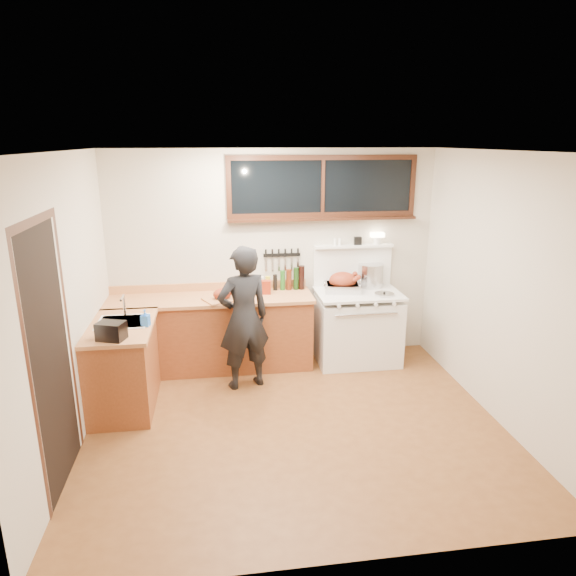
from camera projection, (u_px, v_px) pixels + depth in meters
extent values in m
cube|color=brown|center=(295.00, 425.00, 5.05)|extent=(4.00, 3.50, 0.02)
cube|color=beige|center=(273.00, 256.00, 6.37)|extent=(4.00, 0.05, 2.60)
cube|color=beige|center=(343.00, 387.00, 3.00)|extent=(4.00, 0.05, 2.60)
cube|color=beige|center=(64.00, 308.00, 4.41)|extent=(0.05, 3.50, 2.60)
cube|color=beige|center=(502.00, 289.00, 4.96)|extent=(0.05, 3.50, 2.60)
cube|color=white|center=(296.00, 148.00, 4.32)|extent=(4.00, 3.50, 0.05)
cube|color=brown|center=(211.00, 334.00, 6.20)|extent=(2.40, 0.60, 0.86)
cube|color=#C27F4D|center=(210.00, 299.00, 6.06)|extent=(2.44, 0.64, 0.04)
cube|color=#C27F4D|center=(210.00, 287.00, 6.33)|extent=(2.40, 0.03, 0.10)
sphere|color=#B78C38|center=(120.00, 325.00, 5.72)|extent=(0.03, 0.03, 0.03)
sphere|color=#B78C38|center=(166.00, 323.00, 5.79)|extent=(0.03, 0.03, 0.03)
sphere|color=#B78C38|center=(210.00, 321.00, 5.86)|extent=(0.03, 0.03, 0.03)
sphere|color=#B78C38|center=(254.00, 319.00, 5.93)|extent=(0.03, 0.03, 0.03)
sphere|color=#B78C38|center=(293.00, 317.00, 5.99)|extent=(0.03, 0.03, 0.03)
cube|color=brown|center=(123.00, 368.00, 5.29)|extent=(0.60, 1.05, 0.86)
cube|color=#C27F4D|center=(121.00, 327.00, 5.17)|extent=(0.64, 1.09, 0.04)
cube|color=white|center=(123.00, 328.00, 5.25)|extent=(0.45, 0.40, 0.14)
cube|color=white|center=(123.00, 322.00, 5.23)|extent=(0.50, 0.45, 0.01)
cylinder|color=silver|center=(124.00, 306.00, 5.37)|extent=(0.02, 0.02, 0.24)
cylinder|color=silver|center=(122.00, 298.00, 5.27)|extent=(0.02, 0.18, 0.02)
cube|color=white|center=(357.00, 330.00, 6.40)|extent=(1.00, 0.70, 0.82)
cube|color=white|center=(358.00, 293.00, 6.27)|extent=(1.02, 0.72, 0.03)
cube|color=white|center=(365.00, 331.00, 6.05)|extent=(0.88, 0.02, 0.46)
cylinder|color=silver|center=(367.00, 314.00, 5.96)|extent=(0.75, 0.02, 0.02)
cylinder|color=white|center=(339.00, 306.00, 5.89)|extent=(0.04, 0.03, 0.04)
cylinder|color=white|center=(358.00, 305.00, 5.92)|extent=(0.04, 0.03, 0.04)
cylinder|color=white|center=(376.00, 305.00, 5.95)|extent=(0.04, 0.03, 0.04)
cylinder|color=white|center=(394.00, 304.00, 5.98)|extent=(0.04, 0.03, 0.04)
cube|color=white|center=(352.00, 266.00, 6.50)|extent=(1.00, 0.05, 0.50)
cube|color=white|center=(354.00, 246.00, 6.40)|extent=(1.00, 0.12, 0.03)
cylinder|color=white|center=(377.00, 241.00, 6.42)|extent=(0.09, 0.09, 0.09)
cube|color=#FFE5B2|center=(377.00, 235.00, 6.40)|extent=(0.16, 0.08, 0.05)
cube|color=black|center=(358.00, 241.00, 6.39)|extent=(0.09, 0.05, 0.10)
cylinder|color=white|center=(340.00, 242.00, 6.36)|extent=(0.04, 0.04, 0.09)
cylinder|color=white|center=(335.00, 242.00, 6.35)|extent=(0.04, 0.04, 0.09)
cube|color=black|center=(323.00, 186.00, 6.18)|extent=(2.20, 0.01, 0.62)
cube|color=black|center=(323.00, 157.00, 6.08)|extent=(2.32, 0.04, 0.06)
cube|color=black|center=(322.00, 215.00, 6.27)|extent=(2.32, 0.04, 0.06)
cube|color=black|center=(229.00, 188.00, 6.02)|extent=(0.06, 0.04, 0.62)
cube|color=black|center=(412.00, 185.00, 6.33)|extent=(0.06, 0.04, 0.62)
cube|color=black|center=(323.00, 186.00, 6.18)|extent=(0.04, 0.04, 0.62)
cube|color=black|center=(323.00, 219.00, 6.24)|extent=(2.32, 0.13, 0.03)
cube|color=black|center=(53.00, 361.00, 3.96)|extent=(0.01, 0.86, 2.10)
cube|color=black|center=(32.00, 390.00, 3.50)|extent=(0.01, 0.07, 2.10)
cube|color=black|center=(70.00, 338.00, 4.42)|extent=(0.01, 0.07, 2.10)
cube|color=black|center=(34.00, 221.00, 3.66)|extent=(0.01, 1.04, 0.07)
cube|color=black|center=(282.00, 255.00, 6.35)|extent=(0.46, 0.02, 0.04)
cube|color=silver|center=(266.00, 264.00, 6.34)|extent=(0.02, 0.00, 0.18)
cube|color=black|center=(266.00, 253.00, 6.30)|extent=(0.02, 0.02, 0.10)
cube|color=silver|center=(272.00, 264.00, 6.35)|extent=(0.02, 0.00, 0.18)
cube|color=black|center=(272.00, 253.00, 6.31)|extent=(0.02, 0.02, 0.10)
cube|color=silver|center=(279.00, 264.00, 6.36)|extent=(0.02, 0.00, 0.18)
cube|color=black|center=(279.00, 253.00, 6.32)|extent=(0.02, 0.02, 0.10)
cube|color=silver|center=(285.00, 264.00, 6.37)|extent=(0.03, 0.00, 0.18)
cube|color=black|center=(285.00, 253.00, 6.33)|extent=(0.02, 0.02, 0.10)
cube|color=silver|center=(292.00, 264.00, 6.38)|extent=(0.03, 0.00, 0.18)
cube|color=black|center=(292.00, 253.00, 6.34)|extent=(0.02, 0.02, 0.10)
cube|color=silver|center=(298.00, 263.00, 6.39)|extent=(0.03, 0.00, 0.18)
cube|color=black|center=(298.00, 252.00, 6.35)|extent=(0.02, 0.02, 0.10)
imported|color=black|center=(244.00, 318.00, 5.62)|extent=(0.68, 0.55, 1.62)
imported|color=blue|center=(145.00, 318.00, 5.11)|extent=(0.10, 0.10, 0.17)
cube|color=black|center=(111.00, 331.00, 4.76)|extent=(0.29, 0.24, 0.17)
cube|color=#C27F4D|center=(223.00, 299.00, 5.96)|extent=(0.51, 0.45, 0.02)
ellipsoid|color=maroon|center=(222.00, 294.00, 5.94)|extent=(0.27, 0.24, 0.13)
sphere|color=maroon|center=(231.00, 290.00, 6.00)|extent=(0.05, 0.05, 0.05)
sphere|color=maroon|center=(231.00, 293.00, 5.90)|extent=(0.05, 0.05, 0.05)
cube|color=silver|center=(342.00, 288.00, 6.28)|extent=(0.48, 0.39, 0.10)
cube|color=#3F3F42|center=(342.00, 285.00, 6.27)|extent=(0.42, 0.33, 0.03)
torus|color=silver|center=(325.00, 284.00, 6.24)|extent=(0.03, 0.10, 0.10)
torus|color=silver|center=(360.00, 283.00, 6.30)|extent=(0.03, 0.10, 0.10)
ellipsoid|color=maroon|center=(343.00, 280.00, 6.26)|extent=(0.37, 0.30, 0.21)
cylinder|color=maroon|center=(353.00, 280.00, 6.19)|extent=(0.12, 0.07, 0.09)
sphere|color=maroon|center=(359.00, 277.00, 6.19)|extent=(0.06, 0.06, 0.06)
cylinder|color=maroon|center=(350.00, 277.00, 6.34)|extent=(0.12, 0.07, 0.09)
sphere|color=maroon|center=(355.00, 274.00, 6.34)|extent=(0.06, 0.06, 0.06)
cylinder|color=silver|center=(371.00, 275.00, 6.47)|extent=(0.38, 0.38, 0.30)
cylinder|color=silver|center=(364.00, 281.00, 6.53)|extent=(0.20, 0.20, 0.12)
cylinder|color=black|center=(359.00, 275.00, 6.62)|extent=(0.06, 0.16, 0.02)
cylinder|color=silver|center=(384.00, 294.00, 6.15)|extent=(0.30, 0.30, 0.02)
sphere|color=black|center=(384.00, 293.00, 6.14)|extent=(0.03, 0.03, 0.03)
cube|color=maroon|center=(266.00, 287.00, 6.18)|extent=(0.12, 0.10, 0.16)
cylinder|color=white|center=(261.00, 283.00, 6.35)|extent=(0.09, 0.09, 0.16)
cylinder|color=black|center=(268.00, 283.00, 6.31)|extent=(0.06, 0.06, 0.18)
cylinder|color=black|center=(275.00, 282.00, 6.32)|extent=(0.05, 0.05, 0.20)
cylinder|color=black|center=(283.00, 280.00, 6.33)|extent=(0.06, 0.06, 0.25)
cylinder|color=black|center=(289.00, 280.00, 6.34)|extent=(0.07, 0.07, 0.26)
cylinder|color=black|center=(296.00, 278.00, 6.35)|extent=(0.06, 0.06, 0.28)
cylinder|color=black|center=(302.00, 277.00, 6.35)|extent=(0.07, 0.07, 0.30)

